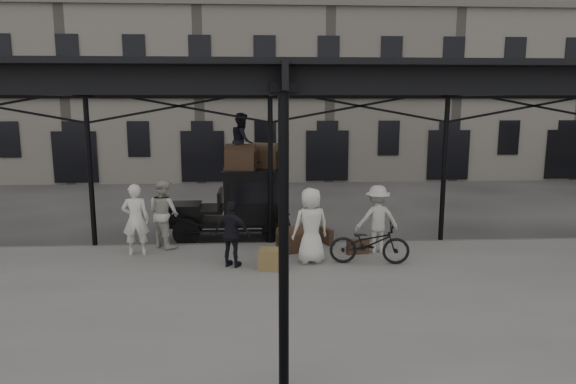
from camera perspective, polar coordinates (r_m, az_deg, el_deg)
name	(u,v)px	position (r m, az deg, el deg)	size (l,w,h in m)	color
ground	(273,270)	(13.06, -1.70, -8.62)	(120.00, 120.00, 0.00)	#383533
platform	(275,297)	(11.15, -1.42, -11.54)	(28.00, 8.00, 0.15)	slate
canopy	(274,80)	(10.66, -1.57, 12.30)	(22.50, 9.00, 4.74)	black
building_frontage	(264,51)	(30.50, -2.71, 15.35)	(64.00, 8.00, 14.00)	slate
taxi	(244,200)	(15.67, -4.88, -0.93)	(3.65, 1.55, 2.18)	black
porter_left	(136,220)	(14.10, -16.57, -2.96)	(0.70, 0.46, 1.91)	silver
porter_midleft	(164,213)	(14.67, -13.63, -2.31)	(0.93, 0.73, 1.92)	beige
porter_centre	(311,225)	(12.91, 2.55, -3.73)	(0.93, 0.61, 1.91)	silver
porter_official	(232,234)	(12.65, -6.20, -4.68)	(0.97, 0.40, 1.65)	black
porter_right	(377,219)	(13.97, 9.87, -2.98)	(1.18, 0.68, 1.83)	beige
bicycle	(369,243)	(13.07, 9.04, -5.64)	(0.70, 2.00, 1.05)	black
porter_roof	(242,141)	(15.33, -5.10, 5.65)	(0.81, 0.63, 1.67)	black
steamer_trunk_roof_near	(241,159)	(15.23, -5.28, 3.68)	(0.87, 0.53, 0.64)	#493121
steamer_trunk_roof_far	(266,157)	(15.67, -2.47, 3.88)	(0.86, 0.53, 0.63)	#493121
steamer_trunk_platform	(293,241)	(13.96, 0.54, -5.45)	(0.81, 0.50, 0.60)	#493121
wicker_hamper	(271,259)	(12.57, -1.85, -7.45)	(0.60, 0.45, 0.50)	olive
suitcase_upright	(326,236)	(14.79, 4.28, -4.88)	(0.15, 0.60, 0.45)	#493121
suitcase_flat	(358,247)	(13.89, 7.77, -6.04)	(0.60, 0.15, 0.40)	#493121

